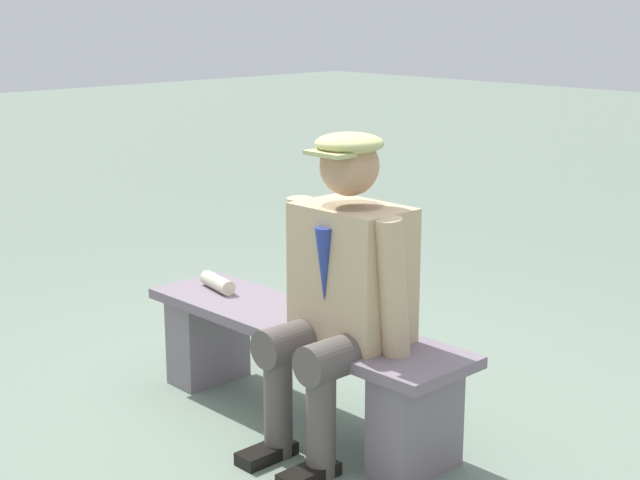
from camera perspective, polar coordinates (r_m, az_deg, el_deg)
name	(u,v)px	position (r m, az deg, el deg)	size (l,w,h in m)	color
ground_plane	(300,420)	(4.07, -1.16, -10.57)	(30.00, 30.00, 0.00)	slate
bench	(300,357)	(3.96, -1.18, -6.94)	(1.57, 0.40, 0.44)	slate
seated_man	(341,283)	(3.60, 1.27, -2.56)	(0.59, 0.60, 1.22)	tan
rolled_magazine	(218,283)	(4.31, -6.07, -2.53)	(0.07, 0.07, 0.22)	beige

